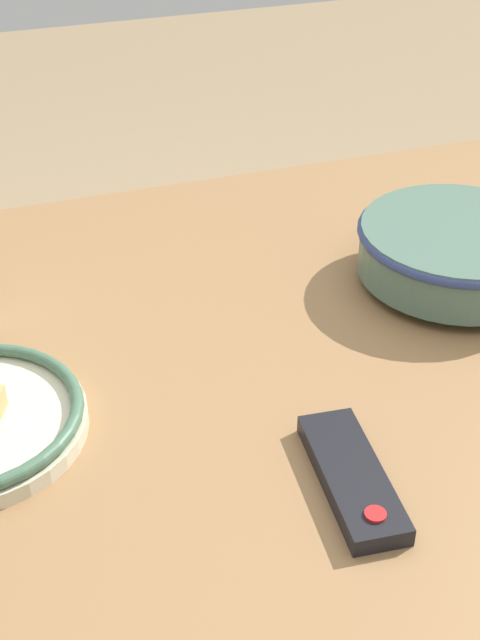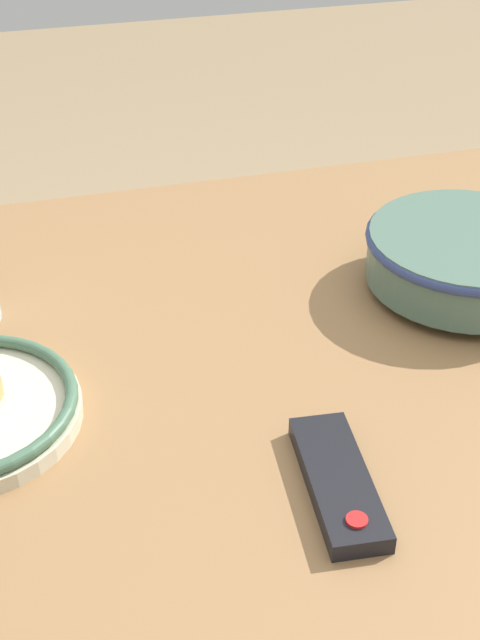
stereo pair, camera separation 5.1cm
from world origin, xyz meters
TOP-DOWN VIEW (x-y plane):
  - dining_table at (0.00, 0.00)m, footprint 1.46×0.91m
  - noodle_bowl at (-0.31, -0.06)m, footprint 0.26×0.26m
  - tv_remote at (-0.03, 0.24)m, footprint 0.07×0.18m

SIDE VIEW (x-z plane):
  - dining_table at x=0.00m, z-range 0.30..1.05m
  - tv_remote at x=-0.03m, z-range 0.75..0.78m
  - noodle_bowl at x=-0.31m, z-range 0.76..0.84m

